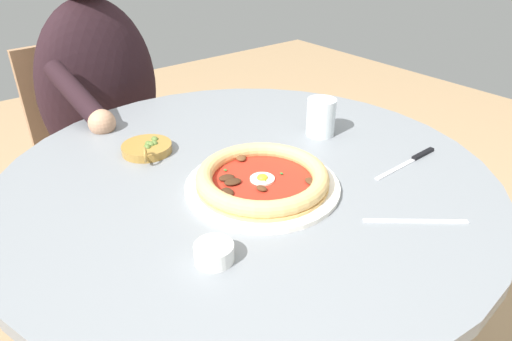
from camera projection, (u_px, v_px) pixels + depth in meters
The scene contains 9 objects.
dining_table at pixel (248, 230), 1.07m from camera, with size 1.06×1.06×0.74m.
pizza_on_plate at pixel (262, 180), 0.92m from camera, with size 0.31×0.31×0.04m.
water_glass at pixel (321, 119), 1.13m from camera, with size 0.07×0.07×0.09m.
steak_knife at pixel (414, 159), 1.03m from camera, with size 0.02×0.21×0.01m.
ramekin_capers at pixel (214, 252), 0.73m from camera, with size 0.06×0.06×0.03m.
olive_pan at pixel (147, 148), 1.06m from camera, with size 0.13×0.12×0.04m.
fork_utensil at pixel (415, 221), 0.83m from camera, with size 0.13×0.15×0.00m.
diner_person at pixel (109, 145), 1.55m from camera, with size 0.50×0.40×1.19m.
cafe_chair_diner at pixel (93, 140), 1.66m from camera, with size 0.42×0.42×0.84m.
Camera 1 is at (-0.68, 0.52, 1.23)m, focal length 32.03 mm.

